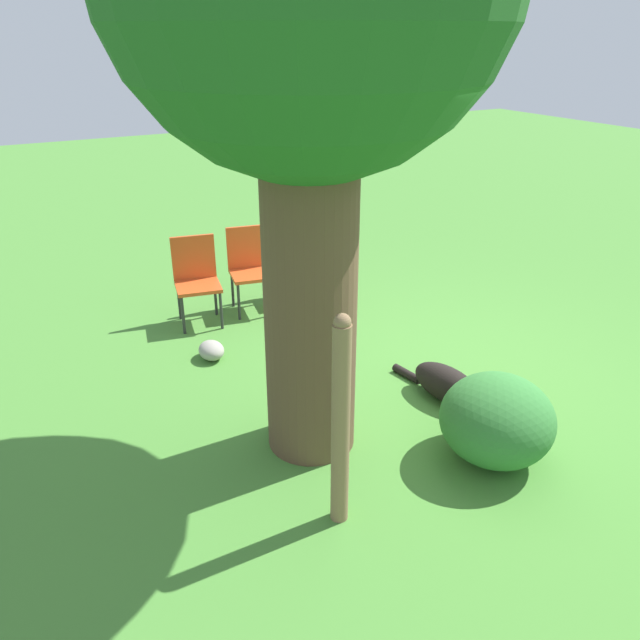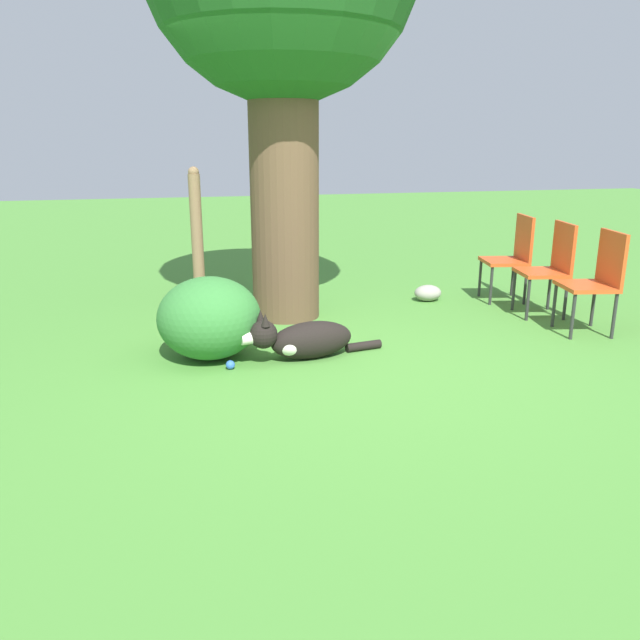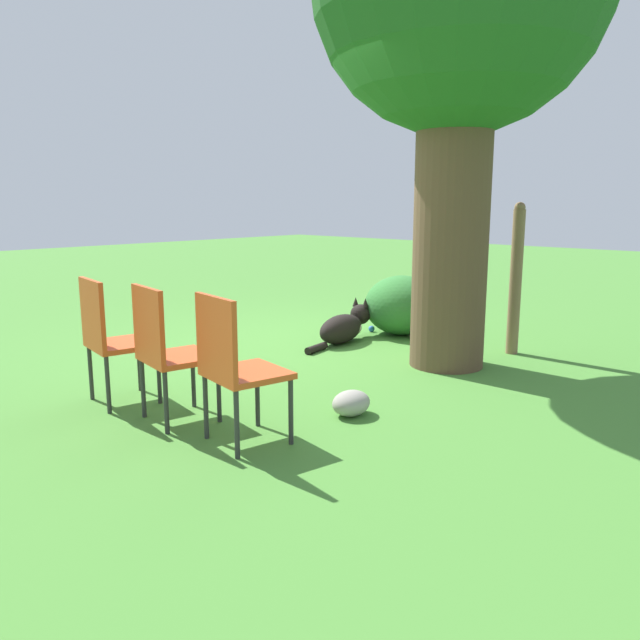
{
  "view_description": "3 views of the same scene",
  "coord_description": "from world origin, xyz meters",
  "px_view_note": "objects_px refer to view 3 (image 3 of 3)",
  "views": [
    {
      "loc": [
        -3.68,
        3.03,
        2.79
      ],
      "look_at": [
        -0.14,
        1.1,
        0.9
      ],
      "focal_mm": 35.0,
      "sensor_mm": 36.0,
      "label": 1
    },
    {
      "loc": [
        -1.35,
        -4.49,
        1.63
      ],
      "look_at": [
        -0.27,
        -0.07,
        0.32
      ],
      "focal_mm": 35.0,
      "sensor_mm": 36.0,
      "label": 2
    },
    {
      "loc": [
        4.37,
        4.01,
        1.41
      ],
      "look_at": [
        0.86,
        0.79,
        0.5
      ],
      "focal_mm": 35.0,
      "sensor_mm": 36.0,
      "label": 3
    }
  ],
  "objects_px": {
    "dog": "(345,327)",
    "fence_post": "(516,279)",
    "red_chair_0": "(110,334)",
    "red_chair_2": "(234,361)",
    "tennis_ball": "(372,329)",
    "red_chair_1": "(166,346)"
  },
  "relations": [
    {
      "from": "dog",
      "to": "red_chair_2",
      "type": "bearing_deg",
      "value": -162.11
    },
    {
      "from": "red_chair_0",
      "to": "tennis_ball",
      "type": "xyz_separation_m",
      "value": [
        -3.2,
        -0.17,
        -0.47
      ]
    },
    {
      "from": "red_chair_2",
      "to": "red_chair_1",
      "type": "bearing_deg",
      "value": 105.32
    },
    {
      "from": "fence_post",
      "to": "red_chair_2",
      "type": "bearing_deg",
      "value": -3.21
    },
    {
      "from": "dog",
      "to": "red_chair_2",
      "type": "relative_size",
      "value": 1.3
    },
    {
      "from": "fence_post",
      "to": "red_chair_0",
      "type": "xyz_separation_m",
      "value": [
        3.32,
        -1.41,
        -0.2
      ]
    },
    {
      "from": "fence_post",
      "to": "tennis_ball",
      "type": "distance_m",
      "value": 1.72
    },
    {
      "from": "red_chair_1",
      "to": "tennis_ball",
      "type": "xyz_separation_m",
      "value": [
        -3.15,
        -0.79,
        -0.47
      ]
    },
    {
      "from": "red_chair_2",
      "to": "tennis_ball",
      "type": "height_order",
      "value": "red_chair_2"
    },
    {
      "from": "red_chair_0",
      "to": "red_chair_2",
      "type": "xyz_separation_m",
      "value": [
        -0.09,
        1.23,
        0.0
      ]
    },
    {
      "from": "dog",
      "to": "red_chair_1",
      "type": "bearing_deg",
      "value": -174.38
    },
    {
      "from": "tennis_ball",
      "to": "red_chair_1",
      "type": "bearing_deg",
      "value": 14.04
    },
    {
      "from": "dog",
      "to": "red_chair_2",
      "type": "xyz_separation_m",
      "value": [
        2.53,
        1.3,
        0.35
      ]
    },
    {
      "from": "red_chair_1",
      "to": "red_chair_0",
      "type": "bearing_deg",
      "value": 105.32
    },
    {
      "from": "red_chair_2",
      "to": "red_chair_0",
      "type": "bearing_deg",
      "value": 105.32
    },
    {
      "from": "dog",
      "to": "fence_post",
      "type": "bearing_deg",
      "value": -74.25
    },
    {
      "from": "red_chair_1",
      "to": "tennis_ball",
      "type": "bearing_deg",
      "value": 24.94
    },
    {
      "from": "dog",
      "to": "fence_post",
      "type": "height_order",
      "value": "fence_post"
    },
    {
      "from": "fence_post",
      "to": "red_chair_1",
      "type": "relative_size",
      "value": 1.57
    },
    {
      "from": "red_chair_0",
      "to": "fence_post",
      "type": "bearing_deg",
      "value": -12.07
    },
    {
      "from": "fence_post",
      "to": "tennis_ball",
      "type": "bearing_deg",
      "value": -85.66
    },
    {
      "from": "red_chair_0",
      "to": "red_chair_1",
      "type": "bearing_deg",
      "value": -74.68
    }
  ]
}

